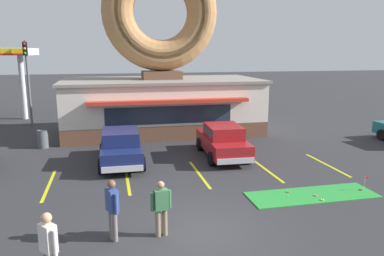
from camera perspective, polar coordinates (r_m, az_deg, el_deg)
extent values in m
plane|color=#2D2D30|center=(11.14, 1.18, -15.52)|extent=(160.00, 160.00, 0.00)
cube|color=brown|center=(24.30, -4.55, 0.60)|extent=(12.00, 6.00, 0.90)
cube|color=silver|center=(24.05, -4.61, 4.34)|extent=(12.00, 6.00, 2.30)
cube|color=gray|center=(23.92, -4.66, 7.26)|extent=(12.30, 6.30, 0.16)
cube|color=red|center=(20.77, -3.33, 4.05)|extent=(9.00, 0.60, 0.20)
cube|color=#232D3D|center=(21.17, -3.43, 2.00)|extent=(7.20, 0.03, 1.00)
cube|color=brown|center=(23.90, -4.67, 8.05)|extent=(2.40, 1.80, 0.50)
torus|color=#B27F4C|center=(23.97, -4.83, 17.16)|extent=(7.10, 1.90, 7.10)
torus|color=tan|center=(23.55, -4.68, 17.26)|extent=(6.24, 1.05, 6.24)
cube|color=green|center=(14.33, 17.81, -9.68)|extent=(4.69, 1.51, 0.03)
torus|color=#D8667F|center=(14.22, 18.30, -9.73)|extent=(0.13, 0.13, 0.04)
torus|color=#E5C666|center=(13.90, 19.24, -10.29)|extent=(0.13, 0.13, 0.04)
torus|color=#A5724C|center=(14.28, 14.41, -9.41)|extent=(0.13, 0.13, 0.04)
torus|color=brown|center=(15.39, 24.32, -8.55)|extent=(0.13, 0.13, 0.04)
sphere|color=white|center=(13.93, 14.38, -9.94)|extent=(0.04, 0.04, 0.04)
cylinder|color=silver|center=(15.32, 24.82, -7.66)|extent=(0.01, 0.01, 0.55)
cube|color=red|center=(15.29, 25.07, -6.84)|extent=(0.12, 0.01, 0.08)
cube|color=navy|center=(17.51, -10.78, -3.22)|extent=(1.82, 4.42, 0.68)
cube|color=navy|center=(17.21, -10.84, -1.29)|extent=(1.59, 2.12, 0.60)
cube|color=#232D3D|center=(17.21, -10.85, -1.22)|extent=(1.61, 2.04, 0.36)
cube|color=silver|center=(19.73, -10.91, -2.26)|extent=(1.67, 0.12, 0.24)
cube|color=silver|center=(15.43, -10.54, -6.17)|extent=(1.67, 0.12, 0.24)
cylinder|color=black|center=(18.92, -13.50, -3.28)|extent=(0.23, 0.64, 0.64)
cylinder|color=black|center=(18.94, -8.17, -3.06)|extent=(0.23, 0.64, 0.64)
cylinder|color=black|center=(16.30, -13.72, -5.71)|extent=(0.23, 0.64, 0.64)
cylinder|color=black|center=(16.32, -7.51, -5.44)|extent=(0.23, 0.64, 0.64)
cube|color=silver|center=(25.53, 27.16, -0.20)|extent=(1.67, 0.18, 0.24)
cylinder|color=black|center=(24.34, 26.96, -0.94)|extent=(0.25, 0.65, 0.64)
cube|color=maroon|center=(18.35, 4.68, -2.36)|extent=(1.94, 4.47, 0.68)
cube|color=maroon|center=(18.07, 4.84, -0.50)|extent=(1.65, 2.16, 0.60)
cube|color=#232D3D|center=(18.06, 4.84, -0.44)|extent=(1.67, 2.08, 0.36)
cube|color=silver|center=(20.51, 3.07, -1.53)|extent=(1.67, 0.17, 0.24)
cube|color=silver|center=(16.35, 6.68, -5.03)|extent=(1.67, 0.17, 0.24)
cylinder|color=black|center=(19.53, 1.14, -2.49)|extent=(0.25, 0.65, 0.64)
cylinder|color=black|center=(19.94, 6.10, -2.26)|extent=(0.25, 0.65, 0.64)
cylinder|color=black|center=(16.96, 2.96, -4.70)|extent=(0.25, 0.65, 0.64)
cylinder|color=black|center=(17.43, 8.62, -4.37)|extent=(0.25, 0.65, 0.64)
cylinder|color=slate|center=(10.68, -11.68, -14.52)|extent=(0.15, 0.15, 0.85)
cylinder|color=slate|center=(10.84, -12.14, -14.11)|extent=(0.15, 0.15, 0.85)
cube|color=#33478C|center=(10.46, -12.08, -10.70)|extent=(0.37, 0.44, 0.62)
cylinder|color=#33478C|center=(10.26, -11.49, -11.31)|extent=(0.10, 0.10, 0.57)
cylinder|color=#33478C|center=(10.69, -12.64, -10.41)|extent=(0.10, 0.10, 0.57)
sphere|color=brown|center=(10.30, -12.19, -8.36)|extent=(0.23, 0.23, 0.23)
cylinder|color=#7F7056|center=(10.82, -4.18, -14.08)|extent=(0.15, 0.15, 0.79)
cylinder|color=#7F7056|center=(10.77, -5.22, -14.24)|extent=(0.15, 0.15, 0.79)
cube|color=#386B42|center=(10.52, -4.76, -10.81)|extent=(0.41, 0.30, 0.58)
cylinder|color=#386B42|center=(10.60, -3.45, -10.78)|extent=(0.10, 0.10, 0.53)
cylinder|color=#386B42|center=(10.46, -6.09, -11.13)|extent=(0.10, 0.10, 0.53)
sphere|color=#9E7051|center=(10.36, -4.80, -8.64)|extent=(0.21, 0.21, 0.21)
cube|color=silver|center=(8.85, -21.10, -15.38)|extent=(0.43, 0.45, 0.63)
cylinder|color=silver|center=(9.06, -21.93, -15.01)|extent=(0.10, 0.10, 0.58)
cylinder|color=silver|center=(8.67, -20.20, -16.14)|extent=(0.10, 0.10, 0.58)
sphere|color=tan|center=(8.66, -21.33, -12.65)|extent=(0.23, 0.23, 0.23)
cylinder|color=#51565B|center=(21.49, -21.80, -1.61)|extent=(0.56, 0.56, 0.95)
torus|color=#303437|center=(21.39, -21.90, -0.37)|extent=(0.57, 0.57, 0.05)
cylinder|color=#595B60|center=(28.31, -23.64, 6.24)|extent=(0.16, 0.16, 5.80)
cube|color=black|center=(28.05, -24.10, 10.98)|extent=(0.28, 0.24, 0.90)
sphere|color=red|center=(27.93, -24.20, 11.59)|extent=(0.18, 0.18, 0.18)
sphere|color=orange|center=(27.93, -24.15, 10.98)|extent=(0.18, 0.18, 0.18)
sphere|color=green|center=(27.93, -24.10, 10.36)|extent=(0.18, 0.18, 0.18)
cylinder|color=silver|center=(31.05, -24.38, 5.64)|extent=(0.40, 0.40, 4.80)
cube|color=yellow|center=(15.66, -20.97, -8.10)|extent=(0.12, 3.60, 0.01)
cube|color=yellow|center=(15.49, -9.84, -7.70)|extent=(0.12, 3.60, 0.01)
cube|color=yellow|center=(15.89, 1.11, -7.02)|extent=(0.12, 3.60, 0.01)
cube|color=yellow|center=(16.83, 11.13, -6.17)|extent=(0.12, 3.60, 0.01)
cube|color=yellow|center=(18.22, 19.84, -5.28)|extent=(0.12, 3.60, 0.01)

